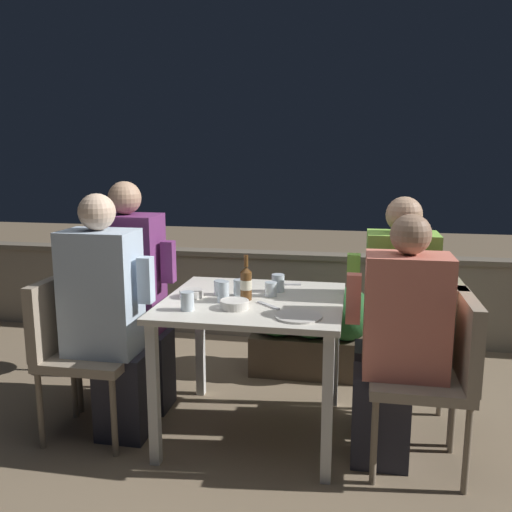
# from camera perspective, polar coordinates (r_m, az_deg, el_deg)

# --- Properties ---
(ground_plane) EXTENTS (16.00, 16.00, 0.00)m
(ground_plane) POSITION_cam_1_polar(r_m,az_deg,el_deg) (3.17, -0.23, -17.92)
(ground_plane) COLOR #847056
(parapet_wall) EXTENTS (9.00, 0.18, 0.72)m
(parapet_wall) POSITION_cam_1_polar(r_m,az_deg,el_deg) (4.51, 3.55, -4.08)
(parapet_wall) COLOR gray
(parapet_wall) RESTS_ON ground_plane
(dining_table) EXTENTS (0.94, 0.90, 0.76)m
(dining_table) POSITION_cam_1_polar(r_m,az_deg,el_deg) (2.91, -0.24, -6.45)
(dining_table) COLOR silver
(dining_table) RESTS_ON ground_plane
(planter_hedge) EXTENTS (0.83, 0.47, 0.62)m
(planter_hedge) POSITION_cam_1_polar(r_m,az_deg,el_deg) (3.81, 5.89, -7.22)
(planter_hedge) COLOR brown
(planter_hedge) RESTS_ON ground_plane
(chair_left_near) EXTENTS (0.47, 0.47, 0.87)m
(chair_left_near) POSITION_cam_1_polar(r_m,az_deg,el_deg) (3.11, -18.50, -8.31)
(chair_left_near) COLOR gray
(chair_left_near) RESTS_ON ground_plane
(person_blue_shirt) EXTENTS (0.47, 0.26, 1.32)m
(person_blue_shirt) POSITION_cam_1_polar(r_m,az_deg,el_deg) (2.98, -15.29, -6.23)
(person_blue_shirt) COLOR #282833
(person_blue_shirt) RESTS_ON ground_plane
(chair_left_far) EXTENTS (0.47, 0.47, 0.87)m
(chair_left_far) POSITION_cam_1_polar(r_m,az_deg,el_deg) (3.40, -15.70, -6.51)
(chair_left_far) COLOR gray
(chair_left_far) RESTS_ON ground_plane
(person_purple_stripe) EXTENTS (0.48, 0.26, 1.36)m
(person_purple_stripe) POSITION_cam_1_polar(r_m,az_deg,el_deg) (3.28, -12.73, -4.16)
(person_purple_stripe) COLOR #282833
(person_purple_stripe) RESTS_ON ground_plane
(chair_right_near) EXTENTS (0.47, 0.47, 0.87)m
(chair_right_near) POSITION_cam_1_polar(r_m,az_deg,el_deg) (2.77, 18.81, -10.71)
(chair_right_near) COLOR gray
(chair_right_near) RESTS_ON ground_plane
(person_coral_top) EXTENTS (0.48, 0.26, 1.25)m
(person_coral_top) POSITION_cam_1_polar(r_m,az_deg,el_deg) (2.72, 14.69, -8.76)
(person_coral_top) COLOR #282833
(person_coral_top) RESTS_ON ground_plane
(chair_right_far) EXTENTS (0.47, 0.47, 0.87)m
(chair_right_far) POSITION_cam_1_polar(r_m,az_deg,el_deg) (3.10, 17.82, -8.36)
(chair_right_far) COLOR gray
(chair_right_far) RESTS_ON ground_plane
(person_green_blouse) EXTENTS (0.47, 0.26, 1.30)m
(person_green_blouse) POSITION_cam_1_polar(r_m,az_deg,el_deg) (3.04, 14.20, -6.04)
(person_green_blouse) COLOR #282833
(person_green_blouse) RESTS_ON ground_plane
(beer_bottle) EXTENTS (0.06, 0.06, 0.24)m
(beer_bottle) POSITION_cam_1_polar(r_m,az_deg,el_deg) (2.85, -1.05, -2.83)
(beer_bottle) COLOR brown
(beer_bottle) RESTS_ON dining_table
(plate_0) EXTENTS (0.23, 0.23, 0.01)m
(plate_0) POSITION_cam_1_polar(r_m,az_deg,el_deg) (2.58, 4.47, -6.34)
(plate_0) COLOR silver
(plate_0) RESTS_ON dining_table
(bowl_0) EXTENTS (0.13, 0.13, 0.04)m
(bowl_0) POSITION_cam_1_polar(r_m,az_deg,el_deg) (2.93, -6.83, -3.88)
(bowl_0) COLOR beige
(bowl_0) RESTS_ON dining_table
(bowl_1) EXTENTS (0.15, 0.15, 0.04)m
(bowl_1) POSITION_cam_1_polar(r_m,az_deg,el_deg) (2.71, -2.31, -5.03)
(bowl_1) COLOR silver
(bowl_1) RESTS_ON dining_table
(glass_cup_0) EXTENTS (0.07, 0.07, 0.09)m
(glass_cup_0) POSITION_cam_1_polar(r_m,az_deg,el_deg) (2.94, -1.75, -3.35)
(glass_cup_0) COLOR silver
(glass_cup_0) RESTS_ON dining_table
(glass_cup_1) EXTENTS (0.07, 0.07, 0.09)m
(glass_cup_1) POSITION_cam_1_polar(r_m,az_deg,el_deg) (2.69, -7.24, -4.72)
(glass_cup_1) COLOR silver
(glass_cup_1) RESTS_ON dining_table
(glass_cup_2) EXTENTS (0.07, 0.07, 0.10)m
(glass_cup_2) POSITION_cam_1_polar(r_m,az_deg,el_deg) (3.02, 2.33, -2.85)
(glass_cup_2) COLOR silver
(glass_cup_2) RESTS_ON dining_table
(glass_cup_3) EXTENTS (0.07, 0.07, 0.08)m
(glass_cup_3) POSITION_cam_1_polar(r_m,az_deg,el_deg) (2.93, 1.58, -3.51)
(glass_cup_3) COLOR silver
(glass_cup_3) RESTS_ON dining_table
(glass_cup_4) EXTENTS (0.06, 0.06, 0.11)m
(glass_cup_4) POSITION_cam_1_polar(r_m,az_deg,el_deg) (2.82, -3.48, -3.78)
(glass_cup_4) COLOR silver
(glass_cup_4) RESTS_ON dining_table
(glass_cup_5) EXTENTS (0.06, 0.06, 0.08)m
(glass_cup_5) POSITION_cam_1_polar(r_m,az_deg,el_deg) (2.96, -3.83, -3.34)
(glass_cup_5) COLOR silver
(glass_cup_5) RESTS_ON dining_table
(fork_0) EXTENTS (0.17, 0.04, 0.01)m
(fork_0) POSITION_cam_1_polar(r_m,az_deg,el_deg) (3.18, 3.22, -3.01)
(fork_0) COLOR silver
(fork_0) RESTS_ON dining_table
(fork_1) EXTENTS (0.14, 0.13, 0.01)m
(fork_1) POSITION_cam_1_polar(r_m,az_deg,el_deg) (2.75, 1.32, -5.23)
(fork_1) COLOR silver
(fork_1) RESTS_ON dining_table
(potted_plant) EXTENTS (0.30, 0.30, 0.71)m
(potted_plant) POSITION_cam_1_polar(r_m,az_deg,el_deg) (3.95, -17.38, -5.72)
(potted_plant) COLOR #9E5638
(potted_plant) RESTS_ON ground_plane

